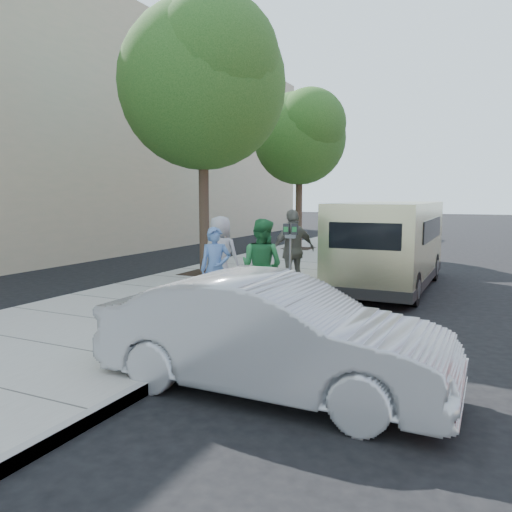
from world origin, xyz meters
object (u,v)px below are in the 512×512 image
object	(u,v)px
tree_near	(204,79)
sedan	(273,335)
person_green_shirt	(262,266)
person_striped_polo	(293,250)
parking_meter	(290,243)
tree_far	(301,134)
van	(390,243)
person_officer	(215,269)
person_gray_shirt	(221,256)

from	to	relation	value
tree_near	sedan	size ratio (longest dim) A/B	1.76
person_green_shirt	person_striped_polo	world-z (taller)	person_striped_polo
parking_meter	person_green_shirt	world-z (taller)	person_green_shirt
tree_far	van	xyz separation A→B (m)	(5.01, -6.80, -3.72)
person_striped_polo	tree_far	bearing A→B (deg)	-121.63
person_green_shirt	person_striped_polo	bearing A→B (deg)	-77.25
tree_far	person_officer	bearing A→B (deg)	-77.38
person_green_shirt	person_gray_shirt	bearing A→B (deg)	-29.69
sedan	tree_near	bearing A→B (deg)	36.49
tree_far	person_officer	size ratio (longest dim) A/B	4.00
van	sedan	xyz separation A→B (m)	(0.04, -7.60, -0.45)
sedan	person_officer	world-z (taller)	person_officer
van	tree_far	bearing A→B (deg)	126.60
sedan	person_officer	size ratio (longest dim) A/B	2.64
parking_meter	tree_far	bearing A→B (deg)	97.92
person_officer	person_gray_shirt	size ratio (longest dim) A/B	0.91
tree_far	tree_near	bearing A→B (deg)	-90.00
parking_meter	person_green_shirt	xyz separation A→B (m)	(0.20, -1.99, -0.26)
person_striped_polo	parking_meter	bearing A→B (deg)	49.59
person_gray_shirt	parking_meter	bearing A→B (deg)	-149.16
van	person_officer	world-z (taller)	van
van	person_striped_polo	size ratio (longest dim) A/B	3.12
tree_near	sedan	world-z (taller)	tree_near
tree_far	parking_meter	world-z (taller)	tree_far
tree_far	sedan	bearing A→B (deg)	-70.69
tree_far	sedan	size ratio (longest dim) A/B	1.51
tree_near	person_green_shirt	world-z (taller)	tree_near
person_gray_shirt	person_striped_polo	world-z (taller)	person_striped_polo
person_gray_shirt	van	bearing A→B (deg)	-135.79
tree_near	parking_meter	size ratio (longest dim) A/B	4.73
parking_meter	van	xyz separation A→B (m)	(1.76, 2.49, -0.14)
person_gray_shirt	person_striped_polo	xyz separation A→B (m)	(1.24, 1.25, 0.06)
tree_far	sedan	world-z (taller)	tree_far
van	person_striped_polo	world-z (taller)	van
tree_near	person_green_shirt	xyz separation A→B (m)	(3.45, -3.68, -4.50)
tree_far	parking_meter	bearing A→B (deg)	-70.72
person_striped_polo	person_officer	bearing A→B (deg)	25.40
parking_meter	person_officer	world-z (taller)	person_officer
van	sedan	size ratio (longest dim) A/B	1.38
sedan	person_striped_polo	size ratio (longest dim) A/B	2.25
tree_near	person_striped_polo	distance (m)	5.63
sedan	person_striped_polo	distance (m)	5.79
parking_meter	person_gray_shirt	bearing A→B (deg)	-156.81
person_officer	person_green_shirt	world-z (taller)	person_green_shirt
parking_meter	person_striped_polo	distance (m)	0.41
person_gray_shirt	tree_near	bearing A→B (deg)	-56.80
person_green_shirt	person_gray_shirt	size ratio (longest dim) A/B	1.01
tree_near	person_gray_shirt	xyz separation A→B (m)	(1.95, -2.59, -4.51)
tree_near	person_officer	xyz separation A→B (m)	(2.58, -3.90, -4.58)
van	tree_near	bearing A→B (deg)	-170.70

